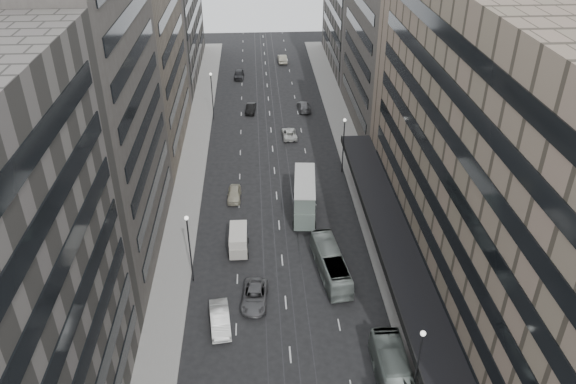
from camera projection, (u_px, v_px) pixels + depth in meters
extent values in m
plane|color=black|center=(291.00, 363.00, 50.45)|extent=(220.00, 220.00, 0.00)
cube|color=gray|center=(355.00, 163.00, 83.11)|extent=(4.00, 125.00, 0.15)
cube|color=gray|center=(192.00, 168.00, 81.84)|extent=(4.00, 125.00, 0.15)
cube|color=#776957|center=(523.00, 167.00, 50.69)|extent=(15.00, 60.00, 30.00)
cube|color=black|center=(406.00, 267.00, 55.86)|extent=(4.40, 60.00, 0.50)
cube|color=#453F3B|center=(403.00, 53.00, 89.86)|extent=(15.00, 28.00, 24.00)
cube|color=#453F3B|center=(67.00, 111.00, 56.78)|extent=(15.00, 26.00, 34.00)
cube|color=#75695B|center=(124.00, 67.00, 82.19)|extent=(15.00, 28.00, 25.00)
cube|color=#5D5A54|center=(155.00, 5.00, 109.63)|extent=(15.00, 38.00, 28.00)
cylinder|color=#262628|center=(417.00, 371.00, 44.63)|extent=(0.16, 0.16, 8.00)
sphere|color=silver|center=(423.00, 333.00, 42.51)|extent=(0.44, 0.44, 0.44)
cylinder|color=#262628|center=(343.00, 147.00, 78.82)|extent=(0.16, 0.16, 8.00)
sphere|color=silver|center=(345.00, 120.00, 76.71)|extent=(0.44, 0.44, 0.44)
cylinder|color=#262628|center=(190.00, 251.00, 58.13)|extent=(0.16, 0.16, 8.00)
sphere|color=silver|center=(186.00, 218.00, 56.02)|extent=(0.44, 0.44, 0.44)
cylinder|color=#262628|center=(212.00, 97.00, 94.89)|extent=(0.16, 0.16, 8.00)
sphere|color=silver|center=(211.00, 74.00, 92.78)|extent=(0.44, 0.44, 0.44)
imported|color=slate|center=(396.00, 384.00, 46.59)|extent=(2.62, 11.00, 3.06)
imported|color=#96A29B|center=(331.00, 264.00, 60.47)|extent=(3.54, 10.37, 2.83)
cube|color=slate|center=(304.00, 203.00, 70.54)|extent=(3.31, 9.27, 2.32)
cube|color=slate|center=(305.00, 188.00, 69.42)|extent=(3.23, 8.91, 2.02)
cube|color=silver|center=(305.00, 181.00, 68.86)|extent=(3.31, 9.27, 0.12)
cylinder|color=black|center=(294.00, 225.00, 68.36)|extent=(0.37, 1.03, 1.01)
cylinder|color=black|center=(315.00, 225.00, 68.31)|extent=(0.37, 1.03, 1.01)
cylinder|color=black|center=(295.00, 197.00, 73.96)|extent=(0.37, 1.03, 1.01)
cylinder|color=black|center=(314.00, 197.00, 73.91)|extent=(0.37, 1.03, 1.01)
cube|color=beige|center=(239.00, 243.00, 64.24)|extent=(2.03, 4.46, 1.37)
cube|color=silver|center=(238.00, 235.00, 63.61)|extent=(1.99, 4.37, 1.08)
cylinder|color=black|center=(230.00, 256.00, 63.30)|extent=(0.21, 0.71, 0.71)
cylinder|color=black|center=(248.00, 256.00, 63.39)|extent=(0.21, 0.71, 0.71)
cylinder|color=black|center=(231.00, 241.00, 65.81)|extent=(0.21, 0.71, 0.71)
cylinder|color=black|center=(248.00, 240.00, 65.90)|extent=(0.21, 0.71, 0.71)
imported|color=white|center=(220.00, 319.00, 54.02)|extent=(2.40, 5.41, 1.72)
imported|color=#575659|center=(255.00, 296.00, 56.96)|extent=(3.01, 5.65, 1.51)
imported|color=#BEB79D|center=(234.00, 194.00, 74.18)|extent=(1.91, 4.39, 1.47)
imported|color=black|center=(251.00, 108.00, 99.26)|extent=(1.96, 4.50, 1.44)
imported|color=silver|center=(289.00, 133.00, 90.45)|extent=(2.41, 4.89, 1.34)
imported|color=#575759|center=(304.00, 106.00, 100.03)|extent=(2.21, 5.18, 1.49)
imported|color=#27272A|center=(239.00, 74.00, 114.38)|extent=(2.11, 4.75, 1.59)
imported|color=#AAA58D|center=(282.00, 59.00, 123.10)|extent=(1.94, 5.13, 1.67)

